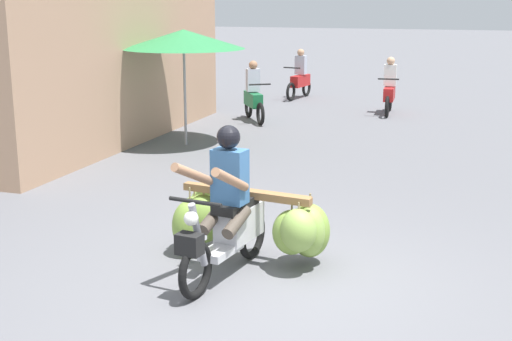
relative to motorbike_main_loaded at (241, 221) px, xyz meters
The scene contains 7 objects.
ground_plane 0.88m from the motorbike_main_loaded, 47.82° to the right, with size 120.00×120.00×0.00m, color slate.
motorbike_main_loaded is the anchor object (origin of this frame).
motorbike_distant_ahead_left 10.76m from the motorbike_main_loaded, 89.31° to the left, with size 0.50×1.62×1.40m.
motorbike_distant_ahead_right 13.00m from the motorbike_main_loaded, 101.83° to the left, with size 0.53×1.61×1.40m.
motorbike_distant_far_ahead 9.13m from the motorbike_main_loaded, 107.43° to the left, with size 0.96×1.41×1.40m.
shopfront_building 8.56m from the motorbike_main_loaded, 138.59° to the left, with size 4.65×7.99×3.77m.
market_umbrella_near_shop 6.65m from the motorbike_main_loaded, 118.88° to the left, with size 2.34×2.34×2.23m.
Camera 1 is at (1.91, -6.28, 2.82)m, focal length 49.60 mm.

